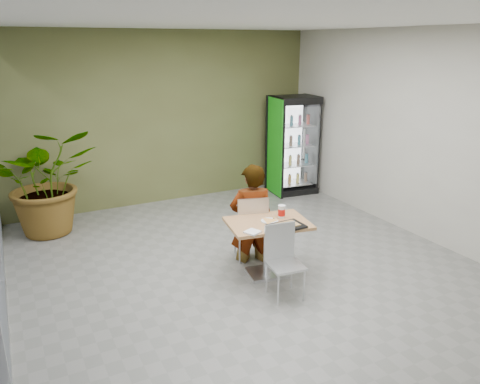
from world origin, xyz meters
name	(u,v)px	position (x,y,z in m)	size (l,w,h in m)	color
ground	(253,274)	(0.00, 0.00, 0.00)	(7.00, 7.00, 0.00)	slate
room_envelope	(254,158)	(0.00, 0.00, 1.60)	(6.00, 7.00, 3.20)	beige
dining_table	(268,237)	(0.17, -0.09, 0.54)	(1.14, 0.89, 0.75)	tan
chair_far	(252,224)	(0.18, 0.37, 0.56)	(0.53, 0.53, 0.96)	silver
chair_near	(282,255)	(0.07, -0.60, 0.52)	(0.44, 0.44, 0.89)	silver
seated_woman	(252,223)	(0.20, 0.42, 0.55)	(0.63, 0.41, 1.70)	black
pizza_plate	(270,220)	(0.20, -0.08, 0.77)	(0.31, 0.23, 0.03)	white
soda_cup	(282,212)	(0.41, -0.03, 0.83)	(0.10, 0.10, 0.17)	white
napkin_stack	(252,232)	(-0.19, -0.32, 0.76)	(0.17, 0.17, 0.02)	white
cafeteria_tray	(287,226)	(0.29, -0.35, 0.76)	(0.43, 0.31, 0.02)	black
beverage_fridge	(293,145)	(2.49, 2.85, 0.98)	(0.97, 0.78, 1.96)	black
potted_plant	(47,181)	(-2.20, 2.80, 0.86)	(1.55, 1.34, 1.72)	#29672E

